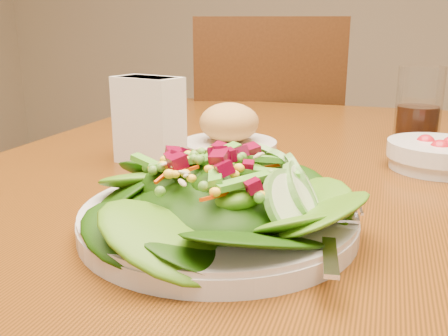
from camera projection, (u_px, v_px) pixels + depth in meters
The scene contains 7 objects.
dining_table at pixel (256, 236), 0.76m from camera, with size 0.90×1.40×0.75m.
chair_far at pixel (265, 164), 1.64m from camera, with size 0.56×0.56×0.98m.
salad_plate at pixel (227, 203), 0.52m from camera, with size 0.30×0.29×0.08m.
bread_plate at pixel (229, 131), 0.86m from camera, with size 0.17×0.17×0.08m.
tomato_bowl at pixel (438, 155), 0.75m from camera, with size 0.15×0.15×0.05m.
drinking_glass at pixel (418, 112), 0.90m from camera, with size 0.08×0.08×0.14m.
napkin_holder at pixel (149, 118), 0.77m from camera, with size 0.12×0.08×0.14m.
Camera 1 is at (0.17, -0.69, 0.96)m, focal length 40.00 mm.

